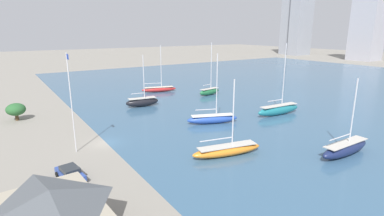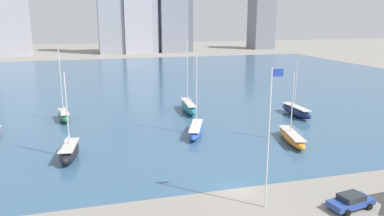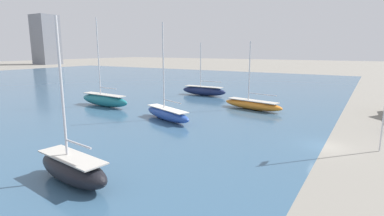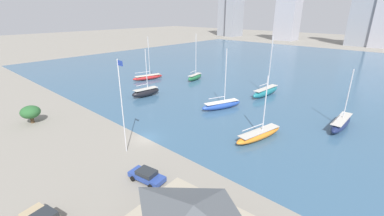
% 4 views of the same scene
% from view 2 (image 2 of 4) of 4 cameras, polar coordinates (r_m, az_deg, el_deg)
% --- Properties ---
extents(ground_plane, '(500.00, 500.00, 0.00)m').
position_cam_2_polar(ground_plane, '(42.51, 6.79, -12.07)').
color(ground_plane, gray).
extents(harbor_water, '(180.00, 140.00, 0.00)m').
position_cam_2_polar(harbor_water, '(107.96, -7.34, 3.72)').
color(harbor_water, '#385B7A').
rests_on(harbor_water, ground_plane).
extents(flag_pole, '(1.24, 0.14, 13.95)m').
position_cam_2_polar(flag_pole, '(36.31, 11.67, -4.11)').
color(flag_pole, silver).
rests_on(flag_pole, ground_plane).
extents(distant_city_skyline, '(202.28, 22.37, 58.02)m').
position_cam_2_polar(distant_city_skyline, '(203.54, -15.31, 13.81)').
color(distant_city_skyline, '#8E939E').
rests_on(distant_city_skyline, ground_plane).
extents(sailboat_blue, '(5.32, 9.64, 12.83)m').
position_cam_2_polar(sailboat_blue, '(59.89, 0.61, -3.32)').
color(sailboat_blue, '#284CA8').
rests_on(sailboat_blue, harbor_water).
extents(sailboat_orange, '(4.18, 10.48, 10.59)m').
position_cam_2_polar(sailboat_orange, '(58.50, 14.95, -4.31)').
color(sailboat_orange, orange).
rests_on(sailboat_orange, harbor_water).
extents(sailboat_green, '(2.94, 7.29, 13.77)m').
position_cam_2_polar(sailboat_green, '(72.06, -18.95, -1.06)').
color(sailboat_green, '#236B3D').
rests_on(sailboat_green, harbor_water).
extents(sailboat_navy, '(2.14, 9.95, 10.69)m').
position_cam_2_polar(sailboat_navy, '(74.21, 15.57, -0.42)').
color(sailboat_navy, '#19234C').
rests_on(sailboat_navy, harbor_water).
extents(sailboat_teal, '(2.65, 10.99, 14.38)m').
position_cam_2_polar(sailboat_teal, '(74.38, -0.57, 0.21)').
color(sailboat_teal, '#1E757F').
rests_on(sailboat_teal, harbor_water).
extents(sailboat_black, '(3.17, 7.77, 11.56)m').
position_cam_2_polar(sailboat_black, '(52.53, -18.19, -6.30)').
color(sailboat_black, black).
rests_on(sailboat_black, harbor_water).
extents(parked_sedan_blue, '(4.96, 2.81, 1.48)m').
position_cam_2_polar(parked_sedan_blue, '(41.06, 23.05, -12.91)').
color(parked_sedan_blue, '#284293').
rests_on(parked_sedan_blue, ground_plane).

